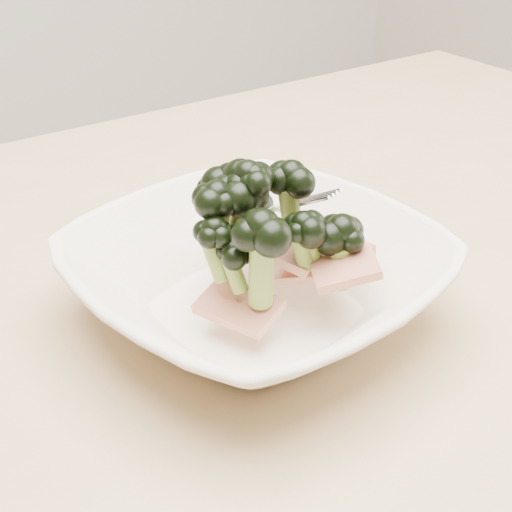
% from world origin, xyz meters
% --- Properties ---
extents(dining_table, '(1.20, 0.80, 0.75)m').
position_xyz_m(dining_table, '(0.00, 0.00, 0.65)').
color(dining_table, tan).
rests_on(dining_table, ground).
extents(broccoli_dish, '(0.29, 0.29, 0.13)m').
position_xyz_m(broccoli_dish, '(-0.07, -0.04, 0.79)').
color(broccoli_dish, white).
rests_on(broccoli_dish, dining_table).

